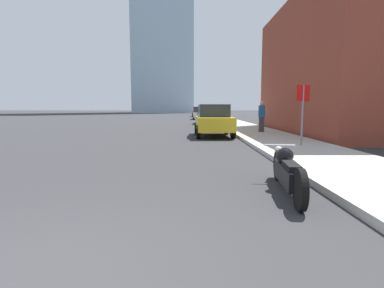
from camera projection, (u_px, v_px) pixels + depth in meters
The scene contains 10 objects.
sidewalk at pixel (219, 118), 42.16m from camera, with size 3.11×240.00×0.15m.
brick_storefront at pixel (371, 68), 17.82m from camera, with size 10.16×13.33×7.87m.
motorcycle at pixel (286, 171), 5.48m from camera, with size 0.62×2.60×0.79m.
parked_car_yellow at pixel (213, 120), 16.26m from camera, with size 2.03×4.12×1.73m.
parked_car_green at pixel (206, 115), 29.16m from camera, with size 1.86×4.56×1.80m.
parked_car_white at pixel (199, 114), 40.51m from camera, with size 1.85×3.94×1.51m.
parked_car_red at pixel (197, 112), 53.29m from camera, with size 2.01×4.54×1.76m.
parked_car_silver at pixel (197, 111), 66.43m from camera, with size 2.25×4.43×1.67m.
stop_sign at pixel (302, 104), 11.09m from camera, with size 0.57×0.26×2.24m.
pedestrian at pixel (261, 116), 17.44m from camera, with size 0.36×0.25×1.80m.
Camera 1 is at (1.49, -2.28, 1.54)m, focal length 28.00 mm.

